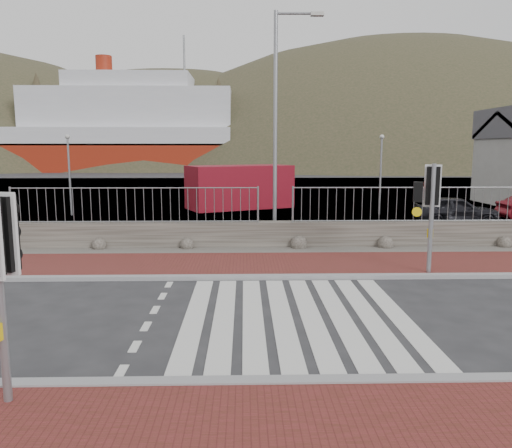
{
  "coord_description": "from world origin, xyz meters",
  "views": [
    {
      "loc": [
        -1.07,
        -9.86,
        3.46
      ],
      "look_at": [
        -0.77,
        3.0,
        1.48
      ],
      "focal_mm": 35.0,
      "sensor_mm": 36.0,
      "label": 1
    }
  ],
  "objects_px": {
    "traffic_signal_far": "(431,195)",
    "streetlight": "(279,116)",
    "shipping_container": "(240,187)",
    "ferry": "(90,135)",
    "car_a": "(456,210)"
  },
  "relations": [
    {
      "from": "ferry",
      "to": "shipping_container",
      "type": "distance_m",
      "value": 54.51
    },
    {
      "from": "shipping_container",
      "to": "traffic_signal_far",
      "type": "bearing_deg",
      "value": -95.77
    },
    {
      "from": "ferry",
      "to": "streetlight",
      "type": "distance_m",
      "value": 64.76
    },
    {
      "from": "streetlight",
      "to": "shipping_container",
      "type": "bearing_deg",
      "value": 98.89
    },
    {
      "from": "traffic_signal_far",
      "to": "streetlight",
      "type": "xyz_separation_m",
      "value": [
        -3.76,
        4.76,
        2.37
      ]
    },
    {
      "from": "streetlight",
      "to": "car_a",
      "type": "relative_size",
      "value": 2.18
    },
    {
      "from": "streetlight",
      "to": "car_a",
      "type": "bearing_deg",
      "value": 28.84
    },
    {
      "from": "ferry",
      "to": "shipping_container",
      "type": "height_order",
      "value": "ferry"
    },
    {
      "from": "traffic_signal_far",
      "to": "car_a",
      "type": "relative_size",
      "value": 0.81
    },
    {
      "from": "streetlight",
      "to": "traffic_signal_far",
      "type": "bearing_deg",
      "value": -50.81
    },
    {
      "from": "traffic_signal_far",
      "to": "streetlight",
      "type": "distance_m",
      "value": 6.51
    },
    {
      "from": "ferry",
      "to": "traffic_signal_far",
      "type": "distance_m",
      "value": 70.68
    },
    {
      "from": "streetlight",
      "to": "shipping_container",
      "type": "height_order",
      "value": "streetlight"
    },
    {
      "from": "ferry",
      "to": "traffic_signal_far",
      "type": "height_order",
      "value": "ferry"
    },
    {
      "from": "car_a",
      "to": "ferry",
      "type": "bearing_deg",
      "value": 36.76
    }
  ]
}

